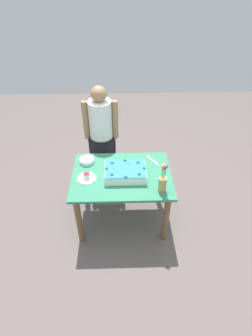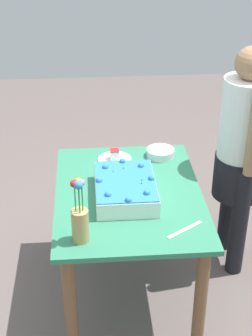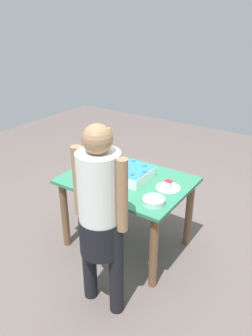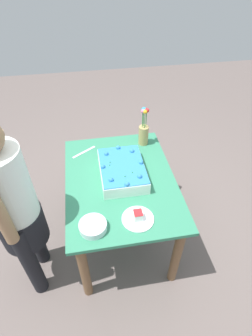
# 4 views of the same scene
# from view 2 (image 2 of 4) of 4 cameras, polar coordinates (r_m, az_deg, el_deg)

# --- Properties ---
(ground_plane) EXTENTS (8.00, 8.00, 0.00)m
(ground_plane) POSITION_cam_2_polar(r_m,az_deg,el_deg) (3.39, 0.25, -13.19)
(ground_plane) COLOR #665955
(dining_table) EXTENTS (1.13, 0.84, 0.73)m
(dining_table) POSITION_cam_2_polar(r_m,az_deg,el_deg) (3.02, 0.28, -4.86)
(dining_table) COLOR #327E5C
(dining_table) RESTS_ON ground_plane
(sheet_cake) EXTENTS (0.46, 0.34, 0.13)m
(sheet_cake) POSITION_cam_2_polar(r_m,az_deg,el_deg) (2.88, -0.08, -2.24)
(sheet_cake) COLOR white
(sheet_cake) RESTS_ON dining_table
(serving_plate_with_slice) EXTENTS (0.21, 0.21, 0.07)m
(serving_plate_with_slice) POSITION_cam_2_polar(r_m,az_deg,el_deg) (3.27, -1.27, 1.18)
(serving_plate_with_slice) COLOR white
(serving_plate_with_slice) RESTS_ON dining_table
(cake_knife) EXTENTS (0.14, 0.21, 0.00)m
(cake_knife) POSITION_cam_2_polar(r_m,az_deg,el_deg) (2.67, 6.54, -6.80)
(cake_knife) COLOR silver
(cake_knife) RESTS_ON dining_table
(flower_vase) EXTENTS (0.09, 0.09, 0.35)m
(flower_vase) POSITION_cam_2_polar(r_m,az_deg,el_deg) (2.52, -5.14, -5.71)
(flower_vase) COLOR tan
(flower_vase) RESTS_ON dining_table
(fruit_bowl) EXTENTS (0.18, 0.18, 0.05)m
(fruit_bowl) POSITION_cam_2_polar(r_m,az_deg,el_deg) (3.32, 3.85, 1.69)
(fruit_bowl) COLOR silver
(fruit_bowl) RESTS_ON dining_table
(person_standing) EXTENTS (0.45, 0.31, 1.49)m
(person_standing) POSITION_cam_2_polar(r_m,az_deg,el_deg) (3.24, 12.70, 2.17)
(person_standing) COLOR black
(person_standing) RESTS_ON ground_plane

